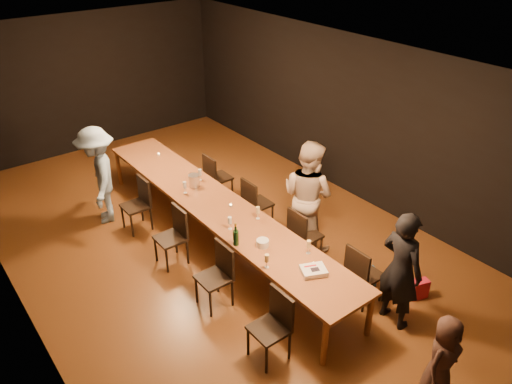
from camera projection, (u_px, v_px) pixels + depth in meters
ground at (218, 243)px, 8.30m from camera, size 10.00×10.00×0.00m
room_shell at (212, 126)px, 7.27m from camera, size 6.04×10.04×3.02m
table at (216, 207)px, 7.96m from camera, size 0.90×6.00×0.75m
chair_right_0 at (365, 273)px, 6.88m from camera, size 0.42×0.42×0.93m
chair_right_1 at (306, 234)px, 7.70m from camera, size 0.42×0.42×0.93m
chair_right_2 at (258, 203)px, 8.52m from camera, size 0.42×0.42×0.93m
chair_right_3 at (219, 177)px, 9.35m from camera, size 0.42×0.42×0.93m
chair_left_0 at (269, 329)px, 5.97m from camera, size 0.42×0.42×0.93m
chair_left_1 at (214, 278)px, 6.80m from camera, size 0.42×0.42×0.93m
chair_left_2 at (170, 238)px, 7.62m from camera, size 0.42×0.42×0.93m
chair_left_3 at (135, 206)px, 8.45m from camera, size 0.42×0.42×0.93m
woman_birthday at (401, 270)px, 6.34m from camera, size 0.42×0.62×1.69m
woman_tan at (308, 195)px, 7.85m from camera, size 0.85×1.01×1.84m
man_blue at (99, 176)px, 8.51m from camera, size 1.01×1.29×1.75m
child at (442, 358)px, 5.47m from camera, size 0.59×0.42×1.11m
gift_bag_red at (419, 289)px, 7.07m from camera, size 0.28×0.21×0.29m
gift_bag_blue at (368, 277)px, 7.30m from camera, size 0.27×0.22×0.29m
birthday_cake at (313, 271)px, 6.42m from camera, size 0.39×0.36×0.08m
plate_stack at (263, 243)px, 6.93m from camera, size 0.18×0.18×0.10m
champagne_bottle at (236, 234)px, 6.89m from camera, size 0.09×0.09×0.35m
ice_bucket at (194, 181)px, 8.40m from camera, size 0.25×0.25×0.21m
wineglass_0 at (267, 261)px, 6.49m from camera, size 0.06×0.06×0.21m
wineglass_1 at (309, 247)px, 6.76m from camera, size 0.06×0.06×0.21m
wineglass_2 at (230, 223)px, 7.27m from camera, size 0.06×0.06×0.21m
wineglass_3 at (258, 213)px, 7.51m from camera, size 0.06×0.06×0.21m
wineglass_4 at (185, 187)px, 8.20m from camera, size 0.06×0.06×0.21m
wineglass_5 at (200, 175)px, 8.59m from camera, size 0.06×0.06×0.21m
tealight_near at (313, 264)px, 6.57m from camera, size 0.05×0.05×0.03m
tealight_mid at (231, 206)px, 7.87m from camera, size 0.05×0.05×0.03m
tealight_far at (159, 154)px, 9.50m from camera, size 0.05×0.05×0.03m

